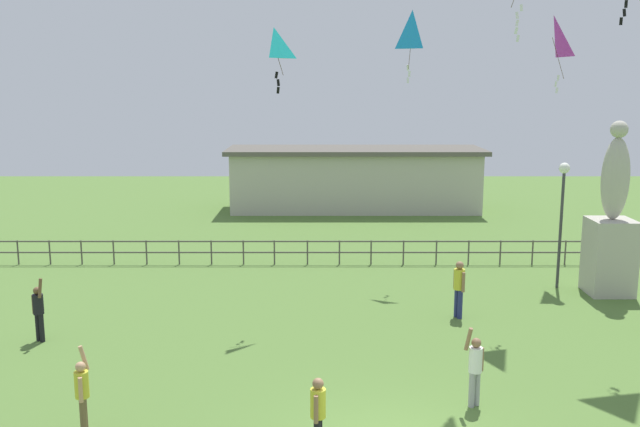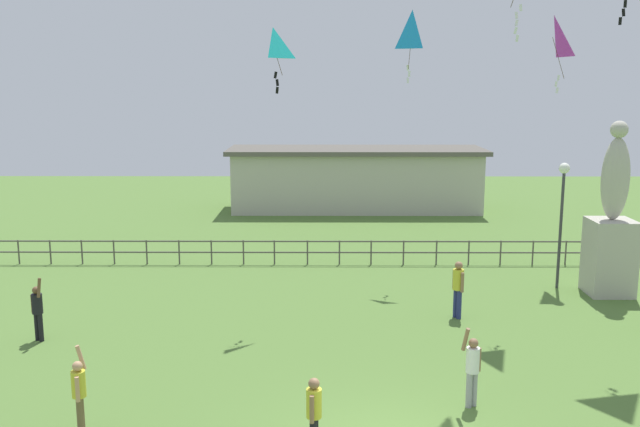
# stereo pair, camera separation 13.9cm
# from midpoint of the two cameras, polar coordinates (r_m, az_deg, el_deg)

# --- Properties ---
(statue_monument) EXTENTS (1.40, 1.40, 5.72)m
(statue_monument) POSITION_cam_midpoint_polar(r_m,az_deg,el_deg) (25.00, 22.24, -1.47)
(statue_monument) COLOR #B2AD9E
(statue_monument) RESTS_ON ground_plane
(lamppost) EXTENTS (0.36, 0.36, 4.30)m
(lamppost) POSITION_cam_midpoint_polar(r_m,az_deg,el_deg) (24.92, 18.78, 1.27)
(lamppost) COLOR #38383D
(lamppost) RESTS_ON ground_plane
(person_0) EXTENTS (0.32, 0.49, 1.73)m
(person_0) POSITION_cam_midpoint_polar(r_m,az_deg,el_deg) (21.36, 10.89, -5.74)
(person_0) COLOR navy
(person_0) RESTS_ON ground_plane
(person_2) EXTENTS (0.29, 0.47, 1.56)m
(person_2) POSITION_cam_midpoint_polar(r_m,az_deg,el_deg) (13.58, -0.57, -15.76)
(person_2) COLOR black
(person_2) RESTS_ON ground_plane
(person_3) EXTENTS (0.42, 0.37, 1.80)m
(person_3) POSITION_cam_midpoint_polar(r_m,az_deg,el_deg) (20.61, -22.12, -7.22)
(person_3) COLOR black
(person_3) RESTS_ON ground_plane
(person_6) EXTENTS (0.28, 0.48, 1.77)m
(person_6) POSITION_cam_midpoint_polar(r_m,az_deg,el_deg) (15.18, -19.05, -13.46)
(person_6) COLOR brown
(person_6) RESTS_ON ground_plane
(person_7) EXTENTS (0.48, 0.33, 1.82)m
(person_7) POSITION_cam_midpoint_polar(r_m,az_deg,el_deg) (15.83, 12.09, -11.98)
(person_7) COLOR #99999E
(person_7) RESTS_ON ground_plane
(kite_0) EXTENTS (0.84, 0.85, 1.89)m
(kite_0) POSITION_cam_midpoint_polar(r_m,az_deg,el_deg) (21.28, -4.04, 13.35)
(kite_0) COLOR #19B2B2
(kite_3) EXTENTS (0.81, 0.65, 2.52)m
(kite_3) POSITION_cam_midpoint_polar(r_m,az_deg,el_deg) (25.83, 7.18, 14.36)
(kite_3) COLOR #198CD1
(kite_6) EXTENTS (0.86, 1.11, 2.67)m
(kite_6) POSITION_cam_midpoint_polar(r_m,az_deg,el_deg) (26.83, 18.04, 13.31)
(kite_6) COLOR #B22DB2
(waterfront_railing) EXTENTS (36.01, 0.06, 0.95)m
(waterfront_railing) POSITION_cam_midpoint_polar(r_m,az_deg,el_deg) (27.13, 1.71, -2.88)
(waterfront_railing) COLOR #4C4742
(waterfront_railing) RESTS_ON ground_plane
(pavilion_building) EXTENTS (13.90, 4.49, 3.40)m
(pavilion_building) POSITION_cam_midpoint_polar(r_m,az_deg,el_deg) (38.76, 2.61, 2.84)
(pavilion_building) COLOR #B7B2A3
(pavilion_building) RESTS_ON ground_plane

